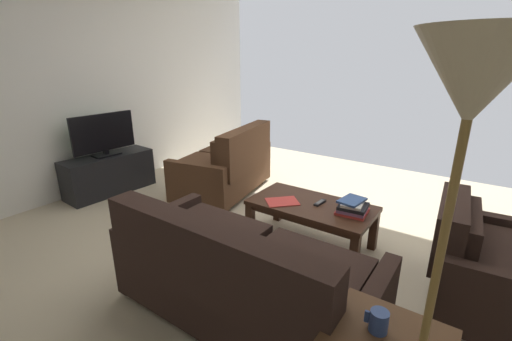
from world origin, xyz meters
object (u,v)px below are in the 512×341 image
object	(u,v)px
armchair_side	(495,268)
tv_remote	(320,203)
coffee_table	(311,210)
coffee_mug	(379,321)
book_stack	(353,207)
floor_lamp	(466,123)
flat_tv	(104,134)
loose_magazine	(282,202)
tv_stand	(109,174)
loveseat_near	(227,166)
sofa_main	(239,275)

from	to	relation	value
armchair_side	tv_remote	distance (m)	1.38
coffee_table	coffee_mug	world-z (taller)	coffee_mug
book_stack	tv_remote	world-z (taller)	book_stack
floor_lamp	flat_tv	xyz separation A→B (m)	(3.94, -1.25, -0.77)
armchair_side	loose_magazine	bearing A→B (deg)	1.66
flat_tv	tv_remote	bearing A→B (deg)	-172.78
flat_tv	book_stack	size ratio (longest dim) A/B	2.94
book_stack	loose_magazine	size ratio (longest dim) A/B	0.95
tv_stand	loose_magazine	xyz separation A→B (m)	(-2.51, -0.19, 0.17)
tv_remote	coffee_table	bearing A→B (deg)	35.20
floor_lamp	coffee_mug	world-z (taller)	floor_lamp
coffee_table	tv_stand	bearing A→B (deg)	6.51
tv_stand	loveseat_near	bearing A→B (deg)	-146.25
sofa_main	armchair_side	xyz separation A→B (m)	(-1.38, -1.10, -0.03)
loveseat_near	tv_remote	bearing A→B (deg)	161.74
coffee_table	tv_stand	xyz separation A→B (m)	(2.76, 0.31, -0.10)
floor_lamp	loose_magazine	bearing A→B (deg)	-45.23
floor_lamp	tv_remote	world-z (taller)	floor_lamp
tv_remote	tv_stand	bearing A→B (deg)	7.25
sofa_main	loose_magazine	bearing A→B (deg)	-74.03
coffee_table	coffee_mug	xyz separation A→B (m)	(-1.00, 1.40, 0.29)
armchair_side	loose_magazine	world-z (taller)	armchair_side
loveseat_near	tv_stand	world-z (taller)	loveseat_near
sofa_main	coffee_mug	size ratio (longest dim) A/B	17.38
coffee_table	book_stack	xyz separation A→B (m)	(-0.38, -0.02, 0.12)
tv_stand	flat_tv	size ratio (longest dim) A/B	1.40
armchair_side	coffee_mug	size ratio (longest dim) A/B	10.02
floor_lamp	tv_remote	bearing A→B (deg)	-55.08
coffee_table	tv_stand	world-z (taller)	tv_stand
tv_remote	armchair_side	bearing A→B (deg)	175.07
coffee_mug	tv_remote	world-z (taller)	coffee_mug
sofa_main	tv_stand	bearing A→B (deg)	-16.99
armchair_side	tv_remote	bearing A→B (deg)	-4.93
tv_remote	loose_magazine	world-z (taller)	tv_remote
tv_stand	flat_tv	bearing A→B (deg)	-112.56
loveseat_near	book_stack	xyz separation A→B (m)	(-1.84, 0.53, 0.11)
coffee_table	loose_magazine	size ratio (longest dim) A/B	3.87
armchair_side	loveseat_near	bearing A→B (deg)	-12.11
sofa_main	floor_lamp	distance (m)	1.68
floor_lamp	tv_remote	size ratio (longest dim) A/B	11.07
loveseat_near	floor_lamp	distance (m)	3.59
coffee_mug	loose_magazine	world-z (taller)	coffee_mug
floor_lamp	coffee_mug	size ratio (longest dim) A/B	17.69
loveseat_near	coffee_table	size ratio (longest dim) A/B	1.31
coffee_table	armchair_side	xyz separation A→B (m)	(-1.44, 0.07, -0.02)
tv_remote	coffee_mug	bearing A→B (deg)	122.86
coffee_table	flat_tv	distance (m)	2.81
coffee_mug	book_stack	bearing A→B (deg)	-66.47
tv_stand	coffee_mug	xyz separation A→B (m)	(-3.76, 1.09, 0.39)
coffee_mug	flat_tv	bearing A→B (deg)	-16.19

